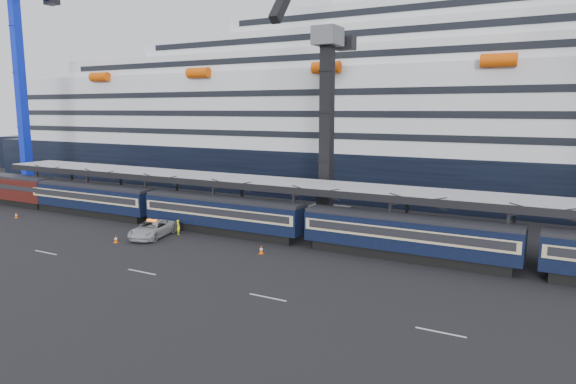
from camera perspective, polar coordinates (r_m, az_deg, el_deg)
name	(u,v)px	position (r m, az deg, el deg)	size (l,w,h in m)	color
ground	(486,315)	(36.36, 21.12, -12.67)	(260.00, 260.00, 0.00)	black
train	(446,240)	(45.82, 17.19, -5.07)	(133.05, 3.00, 4.05)	black
canopy	(513,202)	(48.49, 23.70, -0.98)	(130.00, 6.25, 5.53)	gray
cruise_ship	(530,115)	(79.83, 25.33, 7.73)	(214.09, 28.84, 34.00)	black
crane_blue	(17,76)	(91.63, -27.89, 11.32)	(4.50, 19.91, 52.01)	#52555A
crane_dark_near	(325,120)	(57.45, 4.15, 7.94)	(4.50, 17.75, 35.08)	#52555A
pickup_truck	(152,229)	(55.17, -14.85, -4.01)	(2.85, 6.18, 1.72)	#9FA1A6
worker	(178,227)	(55.63, -12.08, -3.85)	(0.59, 0.38, 1.61)	#DEEF0C
traffic_cone_a	(16,215)	(71.04, -27.96, -2.28)	(0.36, 0.36, 0.72)	#DD4E07
traffic_cone_b	(116,239)	(54.03, -18.58, -4.97)	(0.40, 0.40, 0.80)	#DD4E07
traffic_cone_c	(261,249)	(47.51, -2.99, -6.39)	(0.41, 0.41, 0.83)	#DD4E07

